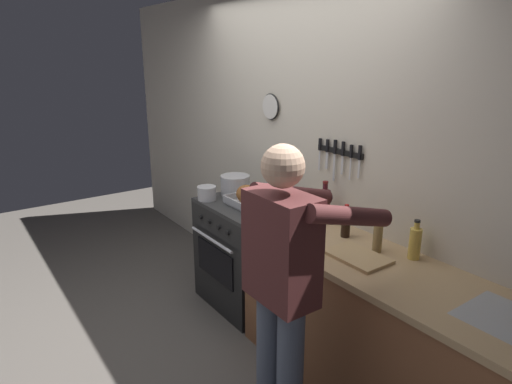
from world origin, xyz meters
TOP-DOWN VIEW (x-y plane):
  - ground_plane at (0.00, 0.00)m, footprint 8.00×8.00m
  - wall_back at (-0.00, 1.35)m, footprint 6.00×0.13m
  - counter_block at (1.21, 0.99)m, footprint 2.03×0.65m
  - stove at (-0.22, 0.99)m, footprint 0.76×0.67m
  - person_cook at (1.06, 0.34)m, footprint 0.51×0.63m
  - roasting_pan at (-0.15, 0.95)m, footprint 0.35×0.26m
  - stock_pot at (-0.46, 1.03)m, footprint 0.25×0.25m
  - saucepan at (-0.48, 0.76)m, footprint 0.15×0.15m
  - cutting_board at (1.01, 0.94)m, footprint 0.36×0.24m
  - bottle_wine_red at (0.47, 1.19)m, footprint 0.08×0.08m
  - bottle_soy_sauce at (0.74, 1.12)m, footprint 0.06×0.06m
  - bottle_vinegar at (1.02, 1.10)m, footprint 0.06×0.06m
  - bottle_cooking_oil at (1.21, 1.20)m, footprint 0.07×0.07m

SIDE VIEW (x-z plane):
  - ground_plane at x=0.00m, z-range 0.00..0.00m
  - stove at x=-0.22m, z-range 0.00..0.90m
  - counter_block at x=1.21m, z-range 0.01..0.91m
  - cutting_board at x=1.01m, z-range 0.90..0.92m
  - person_cook at x=1.06m, z-range 0.12..1.78m
  - saucepan at x=-0.48m, z-range 0.90..1.01m
  - roasting_pan at x=-0.15m, z-range 0.89..1.06m
  - stock_pot at x=-0.46m, z-range 0.90..1.07m
  - bottle_soy_sauce at x=0.74m, z-range 0.88..1.10m
  - bottle_vinegar at x=1.02m, z-range 0.88..1.11m
  - bottle_cooking_oil at x=1.21m, z-range 0.88..1.12m
  - bottle_wine_red at x=0.47m, z-range 0.88..1.18m
  - wall_back at x=0.00m, z-range 0.00..2.60m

